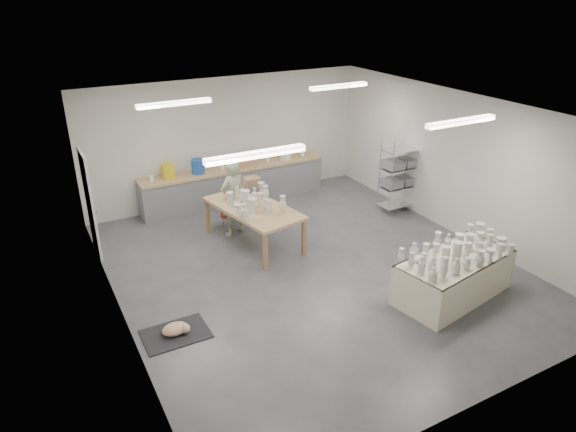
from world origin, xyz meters
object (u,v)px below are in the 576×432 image
drying_table (454,275)px  potter (233,198)px  work_table (253,204)px  red_stool (229,216)px

drying_table → potter: potter is taller
work_table → potter: potter is taller
potter → drying_table: bearing=103.5°
work_table → drying_table: bearing=-69.3°
drying_table → work_table: 4.12m
work_table → potter: size_ratio=1.42×
work_table → red_stool: size_ratio=5.35×
work_table → potter: 0.57m
work_table → red_stool: work_table is taller
potter → red_stool: bearing=-106.8°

